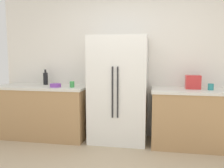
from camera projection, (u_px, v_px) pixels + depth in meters
The scene contains 9 objects.
kitchen_back_panel at pixel (130, 58), 4.21m from camera, with size 4.69×0.10×2.76m, color silver.
counter_left at pixel (43, 111), 4.21m from camera, with size 1.57×0.69×0.90m.
counter_right at pixel (196, 118), 3.74m from camera, with size 1.40×0.69×0.90m.
refrigerator at pixel (118, 90), 3.93m from camera, with size 0.93×0.63×1.74m.
toaster at pixel (193, 82), 3.77m from camera, with size 0.23×0.16×0.21m, color red.
bottle_a at pixel (46, 78), 4.31m from camera, with size 0.08×0.08×0.28m.
cup_a at pixel (211, 87), 3.64m from camera, with size 0.09×0.09×0.10m, color teal.
cup_b at pixel (72, 84), 3.95m from camera, with size 0.08×0.08×0.10m, color green.
bowl_a at pixel (55, 85), 3.99m from camera, with size 0.18×0.18×0.06m, color purple.
Camera 1 is at (0.46, -2.34, 1.42)m, focal length 38.41 mm.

